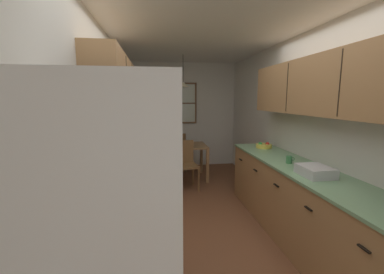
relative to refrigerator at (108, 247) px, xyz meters
The scene contains 24 objects.
ground_plane 2.62m from the refrigerator, 67.73° to the left, with size 12.00×12.00×0.00m, color brown.
wall_left 2.35m from the refrigerator, 100.39° to the left, with size 0.10×9.00×2.55m, color silver.
wall_right 3.25m from the refrigerator, 44.93° to the left, with size 0.10×9.00×2.55m, color silver.
wall_back 5.03m from the refrigerator, 79.28° to the left, with size 4.40×0.10×2.55m, color silver.
ceiling_slab 2.99m from the refrigerator, 67.73° to the left, with size 4.40×9.00×0.08m, color white.
refrigerator is the anchor object (origin of this frame).
stove_range 0.84m from the refrigerator, 94.96° to the left, with size 0.66×0.63×1.10m.
microwave_over_range 1.08m from the refrigerator, 103.80° to the left, with size 0.39×0.58×0.31m.
counter_left 2.09m from the refrigerator, 91.89° to the left, with size 0.64×2.03×0.90m.
upper_cabinets_left 2.23m from the refrigerator, 95.94° to the left, with size 0.33×2.11×0.62m.
counter_right 2.37m from the refrigerator, 33.85° to the left, with size 0.64×3.11×0.90m.
upper_cabinets_right 2.59m from the refrigerator, 31.02° to the left, with size 0.33×2.79×0.65m.
dining_table 3.93m from the refrigerator, 77.82° to the left, with size 0.95×0.75×0.72m.
dining_chair_near 3.37m from the refrigerator, 76.17° to the left, with size 0.45×0.45×0.90m.
dining_chair_far 4.50m from the refrigerator, 80.22° to the left, with size 0.44×0.44×0.90m.
pendant_light 4.06m from the refrigerator, 77.82° to the left, with size 0.25×0.25×0.63m.
back_window 4.98m from the refrigerator, 79.41° to the left, with size 0.71×0.05×0.99m.
trash_bin 3.30m from the refrigerator, 85.89° to the left, with size 0.33×0.33×0.62m, color #3F3F42.
storage_canister 1.22m from the refrigerator, 93.19° to the left, with size 0.13×0.13×0.16m.
dish_towel 1.00m from the refrigerator, 71.49° to the left, with size 0.02×0.16×0.24m, color beige.
mug_by_coffeemaker 2.40m from the refrigerator, 38.56° to the left, with size 0.11×0.07×0.09m.
fruit_bowl 3.16m from the refrigerator, 51.21° to the left, with size 0.25×0.25×0.09m.
dish_rack 2.12m from the refrigerator, 27.71° to the left, with size 0.28×0.34×0.10m, color silver.
table_serving_bowl 3.91m from the refrigerator, 78.82° to the left, with size 0.22×0.22×0.06m, color #4C7299.
Camera 1 is at (-0.66, -2.57, 1.69)m, focal length 23.41 mm.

